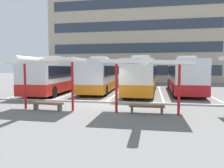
{
  "coord_description": "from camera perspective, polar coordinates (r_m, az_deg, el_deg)",
  "views": [
    {
      "loc": [
        3.33,
        -14.14,
        2.46
      ],
      "look_at": [
        0.2,
        2.55,
        1.19
      ],
      "focal_mm": 34.58,
      "sensor_mm": 36.0,
      "label": 1
    }
  ],
  "objects": [
    {
      "name": "ground_plane",
      "position": [
        14.73,
        -2.6,
        -5.34
      ],
      "size": [
        160.0,
        160.0,
        0.0
      ],
      "primitive_type": "plane",
      "color": "slate"
    },
    {
      "name": "terminal_building",
      "position": [
        44.79,
        6.46,
        10.8
      ],
      "size": [
        30.98,
        14.67,
        17.86
      ],
      "color": "tan",
      "rests_on": "ground"
    },
    {
      "name": "coach_bus_0",
      "position": [
        22.81,
        -13.69,
        2.04
      ],
      "size": [
        3.25,
        12.28,
        3.54
      ],
      "color": "silver",
      "rests_on": "ground"
    },
    {
      "name": "coach_bus_1",
      "position": [
        23.36,
        -2.37,
        2.27
      ],
      "size": [
        2.84,
        12.44,
        3.57
      ],
      "color": "silver",
      "rests_on": "ground"
    },
    {
      "name": "coach_bus_2",
      "position": [
        21.31,
        8.01,
        1.99
      ],
      "size": [
        2.93,
        11.55,
        3.56
      ],
      "color": "silver",
      "rests_on": "ground"
    },
    {
      "name": "coach_bus_3",
      "position": [
        23.03,
        18.38,
        1.98
      ],
      "size": [
        2.82,
        11.84,
        3.55
      ],
      "color": "silver",
      "rests_on": "ground"
    },
    {
      "name": "lane_stripe_0",
      "position": [
        24.83,
        -17.45,
        -1.6
      ],
      "size": [
        0.16,
        14.0,
        0.01
      ],
      "primitive_type": "cube",
      "color": "white",
      "rests_on": "ground"
    },
    {
      "name": "lane_stripe_1",
      "position": [
        23.16,
        -8.32,
        -1.85
      ],
      "size": [
        0.16,
        14.0,
        0.01
      ],
      "primitive_type": "cube",
      "color": "white",
      "rests_on": "ground"
    },
    {
      "name": "lane_stripe_2",
      "position": [
        22.17,
        1.93,
        -2.09
      ],
      "size": [
        0.16,
        14.0,
        0.01
      ],
      "primitive_type": "cube",
      "color": "white",
      "rests_on": "ground"
    },
    {
      "name": "lane_stripe_3",
      "position": [
        21.93,
        12.75,
        -2.26
      ],
      "size": [
        0.16,
        14.0,
        0.01
      ],
      "primitive_type": "cube",
      "color": "white",
      "rests_on": "ground"
    },
    {
      "name": "lane_stripe_4",
      "position": [
        22.48,
        23.43,
        -2.35
      ],
      "size": [
        0.16,
        14.0,
        0.01
      ],
      "primitive_type": "cube",
      "color": "white",
      "rests_on": "ground"
    },
    {
      "name": "waiting_shelter_1",
      "position": [
        12.87,
        -17.14,
        5.55
      ],
      "size": [
        3.99,
        4.26,
        3.03
      ],
      "color": "red",
      "rests_on": "ground"
    },
    {
      "name": "bench_1",
      "position": [
        13.15,
        -16.65,
        -5.18
      ],
      "size": [
        1.91,
        0.6,
        0.45
      ],
      "color": "brown",
      "rests_on": "ground"
    },
    {
      "name": "waiting_shelter_2",
      "position": [
        11.23,
        9.26,
        5.42
      ],
      "size": [
        4.28,
        5.26,
        2.9
      ],
      "color": "red",
      "rests_on": "ground"
    },
    {
      "name": "bench_2",
      "position": [
        11.87,
        9.18,
        -6.07
      ],
      "size": [
        1.9,
        0.47,
        0.45
      ],
      "color": "brown",
      "rests_on": "ground"
    },
    {
      "name": "platform_kerb",
      "position": [
        15.25,
        -2.13,
        -4.78
      ],
      "size": [
        44.0,
        0.24,
        0.12
      ],
      "primitive_type": "cube",
      "color": "#ADADA8",
      "rests_on": "ground"
    }
  ]
}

